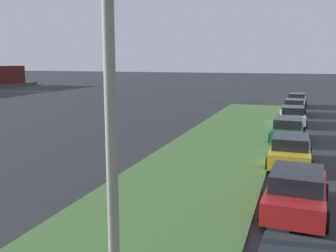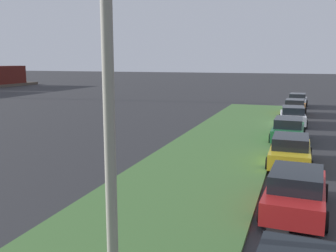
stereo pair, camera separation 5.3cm
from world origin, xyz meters
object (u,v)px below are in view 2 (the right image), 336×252
(parked_car_silver, at_px, (297,100))
(parked_car_yellow, at_px, (290,151))
(parked_car_red, at_px, (296,191))
(parked_car_green, at_px, (288,130))
(streetlight, at_px, (125,91))
(parked_car_white, at_px, (293,116))
(parked_car_orange, at_px, (295,107))

(parked_car_silver, bearing_deg, parked_car_yellow, -178.10)
(parked_car_red, height_order, parked_car_green, same)
(parked_car_silver, bearing_deg, parked_car_green, -179.00)
(parked_car_silver, relative_size, streetlight, 0.58)
(parked_car_yellow, relative_size, parked_car_green, 0.99)
(streetlight, bearing_deg, parked_car_red, -29.20)
(parked_car_yellow, height_order, streetlight, streetlight)
(parked_car_white, bearing_deg, streetlight, 170.12)
(parked_car_orange, bearing_deg, parked_car_white, -178.79)
(parked_car_green, relative_size, parked_car_orange, 1.00)
(parked_car_red, relative_size, streetlight, 0.58)
(parked_car_orange, bearing_deg, parked_car_silver, 0.38)
(parked_car_red, bearing_deg, parked_car_orange, 3.89)
(parked_car_green, distance_m, streetlight, 18.23)
(parked_car_red, distance_m, parked_car_yellow, 5.93)
(parked_car_yellow, distance_m, parked_car_white, 12.14)
(parked_car_red, relative_size, parked_car_white, 1.00)
(parked_car_yellow, xyz_separation_m, parked_car_green, (5.80, 0.28, 0.00))
(parked_car_white, distance_m, parked_car_silver, 12.48)
(parked_car_green, height_order, parked_car_white, same)
(parked_car_red, distance_m, parked_car_silver, 30.53)
(parked_car_green, bearing_deg, parked_car_yellow, -175.98)
(parked_car_red, bearing_deg, parked_car_yellow, 6.16)
(parked_car_red, height_order, parked_car_orange, same)
(parked_car_green, height_order, streetlight, streetlight)
(parked_car_yellow, bearing_deg, streetlight, 166.03)
(parked_car_red, bearing_deg, streetlight, 153.61)
(parked_car_red, relative_size, parked_car_orange, 1.01)
(parked_car_green, bearing_deg, parked_car_white, 0.16)
(parked_car_red, xyz_separation_m, parked_car_green, (11.72, 0.63, 0.00))
(parked_car_red, bearing_deg, parked_car_green, 5.88)
(parked_car_orange, height_order, parked_car_silver, same)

